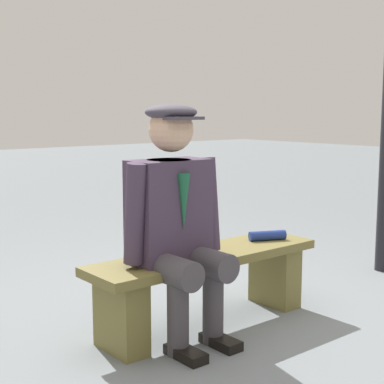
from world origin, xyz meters
TOP-DOWN VIEW (x-y plane):
  - ground_plane at (0.00, 0.00)m, footprint 30.00×30.00m
  - bench at (0.00, 0.00)m, footprint 1.43×0.37m
  - seated_man at (0.26, 0.05)m, footprint 0.59×0.52m
  - rolled_magazine at (-0.49, 0.01)m, footprint 0.23×0.15m

SIDE VIEW (x-z plane):
  - ground_plane at x=0.00m, z-range 0.00..0.00m
  - bench at x=0.00m, z-range 0.07..0.49m
  - rolled_magazine at x=-0.49m, z-range 0.42..0.48m
  - seated_man at x=0.26m, z-range 0.05..1.29m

